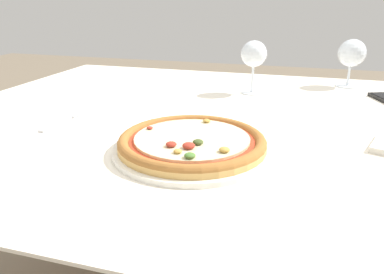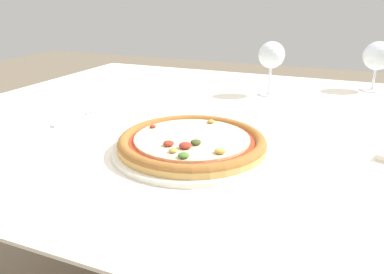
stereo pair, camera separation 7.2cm
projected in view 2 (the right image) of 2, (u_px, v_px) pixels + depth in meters
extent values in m
cube|color=brown|center=(204.00, 124.00, 0.95)|extent=(1.22, 1.05, 0.04)
cube|color=white|center=(204.00, 116.00, 0.95)|extent=(1.32, 1.15, 0.01)
cylinder|color=brown|center=(125.00, 154.00, 1.68)|extent=(0.06, 0.06, 0.68)
cylinder|color=white|center=(192.00, 149.00, 0.73)|extent=(0.31, 0.31, 0.01)
cylinder|color=tan|center=(192.00, 144.00, 0.72)|extent=(0.29, 0.29, 0.01)
torus|color=#A3662D|center=(192.00, 141.00, 0.72)|extent=(0.29, 0.29, 0.02)
cylinder|color=#BC381E|center=(192.00, 140.00, 0.72)|extent=(0.24, 0.24, 0.00)
cylinder|color=beige|center=(192.00, 138.00, 0.72)|extent=(0.22, 0.22, 0.00)
ellipsoid|color=#BC9342|center=(220.00, 151.00, 0.64)|extent=(0.02, 0.02, 0.01)
ellipsoid|color=#A83323|center=(169.00, 143.00, 0.67)|extent=(0.02, 0.02, 0.01)
ellipsoid|color=#BC9342|center=(211.00, 121.00, 0.79)|extent=(0.02, 0.02, 0.01)
ellipsoid|color=#A83323|center=(153.00, 126.00, 0.77)|extent=(0.01, 0.01, 0.01)
ellipsoid|color=#A83323|center=(185.00, 145.00, 0.66)|extent=(0.02, 0.02, 0.01)
ellipsoid|color=#4C7A33|center=(184.00, 155.00, 0.62)|extent=(0.02, 0.02, 0.01)
ellipsoid|color=#425123|center=(196.00, 142.00, 0.68)|extent=(0.02, 0.02, 0.01)
ellipsoid|color=#BC9342|center=(173.00, 151.00, 0.65)|extent=(0.01, 0.01, 0.01)
cube|color=silver|center=(68.00, 120.00, 0.91)|extent=(0.02, 0.11, 0.00)
cube|color=silver|center=(85.00, 113.00, 0.96)|extent=(0.02, 0.01, 0.00)
cube|color=silver|center=(88.00, 109.00, 0.99)|extent=(0.00, 0.05, 0.00)
cube|color=silver|center=(91.00, 110.00, 0.98)|extent=(0.00, 0.05, 0.00)
cube|color=silver|center=(93.00, 110.00, 0.98)|extent=(0.00, 0.05, 0.00)
cube|color=silver|center=(96.00, 110.00, 0.98)|extent=(0.00, 0.05, 0.00)
cylinder|color=silver|center=(269.00, 94.00, 1.14)|extent=(0.06, 0.06, 0.00)
cylinder|color=silver|center=(270.00, 80.00, 1.12)|extent=(0.01, 0.01, 0.08)
sphere|color=silver|center=(272.00, 55.00, 1.10)|extent=(0.08, 0.08, 0.08)
cylinder|color=silver|center=(372.00, 90.00, 1.19)|extent=(0.08, 0.08, 0.00)
cylinder|color=silver|center=(374.00, 79.00, 1.18)|extent=(0.01, 0.01, 0.07)
sphere|color=silver|center=(378.00, 56.00, 1.15)|extent=(0.09, 0.09, 0.09)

